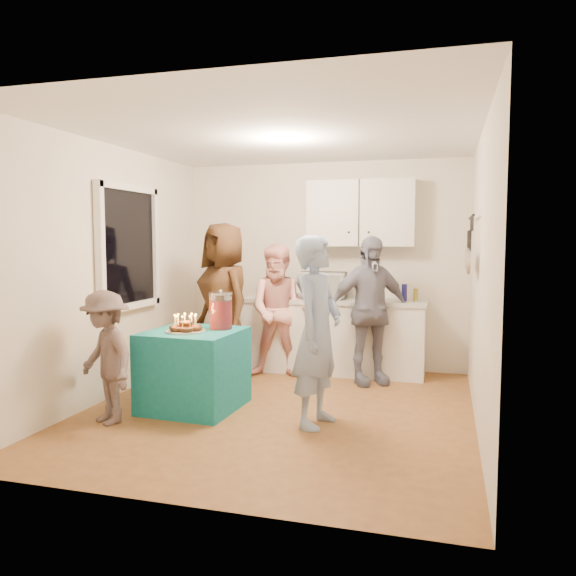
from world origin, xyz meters
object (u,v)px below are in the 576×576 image
(microwave, at_px, (322,285))
(party_table, at_px, (194,370))
(man_birthday, at_px, (317,331))
(woman_back_left, at_px, (224,302))
(woman_back_center, at_px, (280,311))
(child_near_left, at_px, (106,357))
(punch_jar, at_px, (221,312))
(counter, at_px, (333,337))
(woman_back_right, at_px, (369,310))

(microwave, height_order, party_table, microwave)
(man_birthday, xyz_separation_m, woman_back_left, (-1.39, 1.26, 0.08))
(microwave, xyz_separation_m, woman_back_center, (-0.42, -0.39, -0.28))
(woman_back_left, height_order, child_near_left, woman_back_left)
(punch_jar, bearing_deg, party_table, -141.50)
(counter, height_order, woman_back_right, woman_back_right)
(woman_back_right, height_order, child_near_left, woman_back_right)
(punch_jar, relative_size, child_near_left, 0.29)
(woman_back_left, bearing_deg, woman_back_center, 69.96)
(microwave, bearing_deg, woman_back_right, -39.29)
(party_table, height_order, woman_back_left, woman_back_left)
(party_table, relative_size, child_near_left, 0.71)
(party_table, distance_m, woman_back_center, 1.57)
(microwave, relative_size, man_birthday, 0.35)
(party_table, relative_size, woman_back_center, 0.54)
(man_birthday, relative_size, child_near_left, 1.40)
(counter, distance_m, man_birthday, 2.05)
(punch_jar, bearing_deg, man_birthday, -17.27)
(microwave, distance_m, man_birthday, 2.04)
(counter, distance_m, woman_back_left, 1.44)
(counter, bearing_deg, party_table, -118.76)
(woman_back_left, distance_m, woman_back_center, 0.68)
(microwave, height_order, child_near_left, microwave)
(counter, relative_size, woman_back_center, 1.40)
(microwave, height_order, punch_jar, microwave)
(woman_back_center, bearing_deg, counter, 25.22)
(microwave, distance_m, woman_back_center, 0.64)
(microwave, bearing_deg, party_table, -119.66)
(microwave, xyz_separation_m, child_near_left, (-1.43, -2.45, -0.48))
(woman_back_center, relative_size, woman_back_right, 0.94)
(microwave, relative_size, woman_back_center, 0.37)
(counter, xyz_separation_m, woman_back_right, (0.49, -0.44, 0.41))
(party_table, bearing_deg, man_birthday, -6.94)
(microwave, height_order, woman_back_left, woman_back_left)
(party_table, bearing_deg, counter, 61.24)
(woman_back_right, bearing_deg, microwave, 113.96)
(punch_jar, distance_m, child_near_left, 1.15)
(counter, distance_m, woman_back_center, 0.78)
(counter, height_order, woman_back_left, woman_back_left)
(party_table, relative_size, woman_back_left, 0.47)
(woman_back_center, bearing_deg, woman_back_left, -158.55)
(party_table, distance_m, woman_back_right, 2.10)
(microwave, relative_size, woman_back_left, 0.32)
(party_table, height_order, woman_back_right, woman_back_right)
(man_birthday, height_order, child_near_left, man_birthday)
(child_near_left, bearing_deg, punch_jar, 76.10)
(punch_jar, height_order, man_birthday, man_birthday)
(woman_back_right, bearing_deg, punch_jar, -167.55)
(man_birthday, xyz_separation_m, woman_back_center, (-0.81, 1.60, -0.05))
(counter, relative_size, child_near_left, 1.85)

